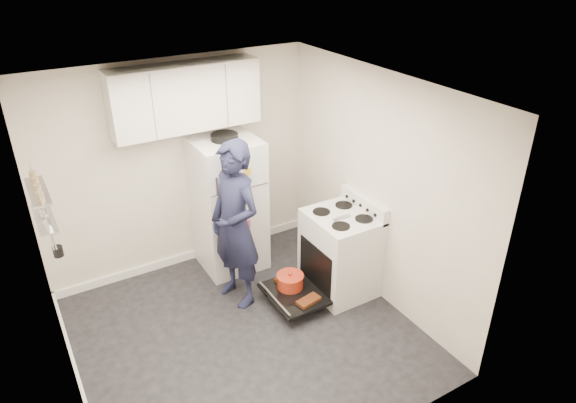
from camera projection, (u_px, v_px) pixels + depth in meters
room at (236, 232)px, 4.68m from camera, size 3.21×3.21×2.51m
electric_range at (339, 254)px, 5.70m from camera, size 0.66×0.76×1.10m
open_oven_door at (292, 288)px, 5.61m from camera, size 0.55×0.72×0.23m
refrigerator at (228, 204)px, 6.01m from camera, size 0.72×0.74×1.68m
upper_cabinets at (185, 97)px, 5.40m from camera, size 1.60×0.33×0.70m
wall_shelf_rack at (42, 206)px, 4.15m from camera, size 0.14×0.60×0.61m
person at (235, 226)px, 5.34m from camera, size 0.59×0.76×1.86m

